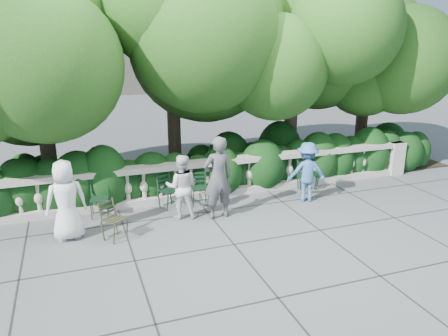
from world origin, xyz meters
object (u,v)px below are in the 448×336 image
object	(u,v)px
chair_weathered	(120,241)
person_businessman	(66,200)
chair_f	(310,191)
chair_b	(173,209)
chair_d	(313,191)
person_casual_man	(181,187)
person_older_blue	(307,172)
chair_a	(100,219)
chair_c	(201,207)
person_woman_grey	(218,178)

from	to	relation	value
chair_weathered	person_businessman	distance (m)	1.38
chair_f	chair_b	bearing A→B (deg)	171.48
chair_d	person_casual_man	distance (m)	3.90
person_older_blue	chair_d	bearing A→B (deg)	-120.21
person_casual_man	person_older_blue	world-z (taller)	person_older_blue
chair_f	chair_weathered	bearing A→B (deg)	-174.64
chair_a	chair_c	distance (m)	2.41
chair_a	person_older_blue	bearing A→B (deg)	2.91
chair_b	chair_c	bearing A→B (deg)	-32.38
chair_a	person_woman_grey	world-z (taller)	person_woman_grey
chair_f	person_casual_man	world-z (taller)	person_casual_man
chair_f	person_older_blue	world-z (taller)	person_older_blue
chair_c	person_businessman	xyz separation A→B (m)	(-3.08, -0.75, 0.84)
chair_weathered	person_businessman	xyz separation A→B (m)	(-0.98, 0.49, 0.84)
chair_c	person_woman_grey	world-z (taller)	person_woman_grey
chair_a	person_woman_grey	size ratio (longest dim) A/B	0.43
person_casual_man	chair_a	bearing A→B (deg)	1.93
person_woman_grey	person_older_blue	distance (m)	2.49
chair_a	person_older_blue	size ratio (longest dim) A/B	0.55
chair_d	chair_weathered	xyz separation A→B (m)	(-5.31, -1.30, 0.00)
chair_a	chair_f	xyz separation A→B (m)	(5.56, 0.09, 0.00)
chair_f	person_woman_grey	xyz separation A→B (m)	(-2.95, -0.88, 0.97)
person_woman_grey	person_casual_man	bearing A→B (deg)	-27.54
person_casual_man	person_woman_grey	bearing A→B (deg)	175.65
chair_weathered	person_businessman	size ratio (longest dim) A/B	0.50
person_businessman	person_casual_man	xyz separation A→B (m)	(2.50, 0.29, -0.10)
person_woman_grey	person_casual_man	world-z (taller)	person_woman_grey
chair_a	chair_d	bearing A→B (deg)	9.06
person_businessman	chair_weathered	bearing A→B (deg)	144.60
chair_f	chair_a	bearing A→B (deg)	171.74
chair_a	person_businessman	size ratio (longest dim) A/B	0.50
person_businessman	person_woman_grey	size ratio (longest dim) A/B	0.87
chair_c	person_casual_man	xyz separation A→B (m)	(-0.59, -0.45, 0.75)
person_businessman	person_casual_man	distance (m)	2.51
person_woman_grey	person_casual_man	xyz separation A→B (m)	(-0.78, 0.30, -0.22)
chair_a	chair_f	distance (m)	5.56
chair_weathered	person_woman_grey	xyz separation A→B (m)	(2.30, 0.48, 0.97)
chair_f	chair_weathered	size ratio (longest dim) A/B	1.00
person_woman_grey	person_casual_man	size ratio (longest dim) A/B	1.29
person_businessman	chair_d	bearing A→B (deg)	178.65
person_businessman	chair_b	bearing A→B (deg)	-169.67
chair_f	person_woman_grey	world-z (taller)	person_woman_grey
person_woman_grey	chair_b	bearing A→B (deg)	-49.88
chair_a	chair_f	world-z (taller)	same
chair_b	chair_weathered	world-z (taller)	same
person_casual_man	chair_f	bearing A→B (deg)	-154.35
chair_f	person_woman_grey	bearing A→B (deg)	-172.61
chair_d	person_older_blue	world-z (taller)	person_older_blue
chair_f	person_casual_man	distance (m)	3.85
chair_c	person_woman_grey	bearing A→B (deg)	-68.62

